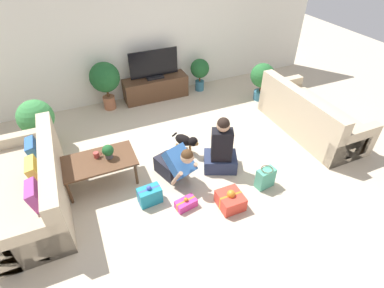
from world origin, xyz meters
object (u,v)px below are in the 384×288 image
object	(u,v)px
potted_plant_back_right	(200,70)
gift_box_b	(186,204)
tabletop_plant	(108,151)
sofa_right	(309,117)
tv_console	(156,88)
gift_bag_a	(265,178)
tv	(154,66)
dog	(186,141)
potted_plant_back_left	(105,79)
sofa_left	(33,188)
person_kneeling	(176,164)
gift_box_c	(150,195)
potted_plant_corner_left	(36,119)
potted_plant_corner_right	(262,77)
person_sitting	(221,151)
coffee_table	(99,163)
gift_box_a	(230,200)
mug	(97,155)

from	to	relation	value
potted_plant_back_right	gift_box_b	size ratio (longest dim) A/B	2.32
tabletop_plant	sofa_right	bearing A→B (deg)	-2.34
tv_console	gift_bag_a	bearing A→B (deg)	-78.91
tv	gift_bag_a	size ratio (longest dim) A/B	3.01
dog	tabletop_plant	world-z (taller)	tabletop_plant
tv_console	potted_plant_back_left	distance (m)	1.14
sofa_left	dog	xyz separation A→B (m)	(2.39, 0.22, -0.06)
potted_plant_back_left	tabletop_plant	xyz separation A→B (m)	(-0.38, -2.18, -0.11)
person_kneeling	gift_box_c	xyz separation A→B (m)	(-0.51, -0.28, -0.19)
potted_plant_back_right	potted_plant_corner_left	bearing A→B (deg)	-165.83
potted_plant_corner_right	gift_box_c	bearing A→B (deg)	-148.46
potted_plant_corner_right	dog	size ratio (longest dim) A/B	1.77
person_sitting	dog	xyz separation A→B (m)	(-0.35, 0.59, -0.12)
coffee_table	person_kneeling	bearing A→B (deg)	-20.81
sofa_left	potted_plant_corner_right	world-z (taller)	sofa_left
potted_plant_corner_left	person_kneeling	distance (m)	2.54
gift_box_b	gift_box_c	xyz separation A→B (m)	(-0.44, 0.29, 0.07)
sofa_right	potted_plant_back_left	size ratio (longest dim) A/B	2.05
gift_box_a	gift_bag_a	world-z (taller)	gift_bag_a
sofa_right	person_sitting	distance (m)	2.05
tv	dog	size ratio (longest dim) A/B	2.24
sofa_right	gift_box_a	world-z (taller)	sofa_right
tv	person_kneeling	size ratio (longest dim) A/B	1.34
sofa_right	potted_plant_corner_left	bearing A→B (deg)	72.38
potted_plant_corner_right	dog	bearing A→B (deg)	-153.78
potted_plant_back_left	person_sitting	distance (m)	2.94
tv	potted_plant_corner_left	size ratio (longest dim) A/B	1.15
tv	gift_box_b	size ratio (longest dim) A/B	3.26
sofa_right	potted_plant_back_right	size ratio (longest dim) A/B	2.79
gift_box_b	dog	bearing A→B (deg)	67.18
coffee_table	mug	size ratio (longest dim) A/B	9.05
person_sitting	gift_box_a	distance (m)	0.84
tv_console	gift_box_c	bearing A→B (deg)	-109.73
tv_console	dog	size ratio (longest dim) A/B	2.99
person_sitting	potted_plant_back_left	bearing A→B (deg)	-40.01
potted_plant_corner_left	dog	size ratio (longest dim) A/B	1.94
potted_plant_back_left	potted_plant_back_right	world-z (taller)	potted_plant_back_left
coffee_table	potted_plant_corner_right	world-z (taller)	potted_plant_corner_right
person_kneeling	tabletop_plant	distance (m)	1.02
coffee_table	tv	distance (m)	2.77
person_kneeling	gift_box_b	xyz separation A→B (m)	(-0.08, -0.57, -0.26)
potted_plant_corner_right	potted_plant_back_left	bearing A→B (deg)	163.41
potted_plant_back_right	gift_box_a	bearing A→B (deg)	-107.59
person_kneeling	mug	distance (m)	1.19
gift_box_a	person_sitting	bearing A→B (deg)	72.67
person_kneeling	sofa_right	bearing A→B (deg)	-12.89
sofa_left	gift_box_c	world-z (taller)	sofa_left
coffee_table	mug	world-z (taller)	mug
potted_plant_corner_left	potted_plant_corner_right	distance (m)	4.48
person_kneeling	dog	size ratio (longest dim) A/B	1.68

